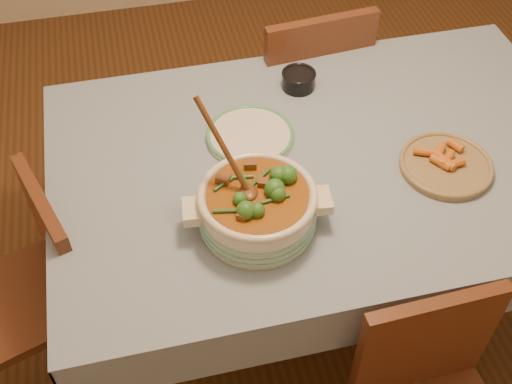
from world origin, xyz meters
TOP-DOWN VIEW (x-y plane):
  - floor at (0.00, 0.00)m, footprint 4.50×4.50m
  - dining_table at (0.00, 0.00)m, footprint 1.68×1.08m
  - stew_casserole at (-0.27, -0.22)m, footprint 0.41×0.34m
  - white_plate at (-0.21, 0.13)m, footprint 0.35×0.35m
  - condiment_bowl at (0.00, 0.34)m, footprint 0.14×0.14m
  - fried_plate at (0.33, -0.14)m, footprint 0.31×0.31m
  - chair_far at (0.13, 0.62)m, footprint 0.45×0.45m
  - chair_left at (-0.94, -0.05)m, footprint 0.48×0.48m

SIDE VIEW (x-z plane):
  - floor at x=0.00m, z-range 0.00..0.00m
  - chair_left at x=-0.94m, z-range 0.05..0.87m
  - chair_far at x=0.13m, z-range 0.06..0.96m
  - dining_table at x=0.00m, z-range 0.29..1.04m
  - white_plate at x=-0.21m, z-range 0.76..0.78m
  - fried_plate at x=0.33m, z-range 0.75..0.80m
  - condiment_bowl at x=0.00m, z-range 0.76..0.82m
  - stew_casserole at x=-0.27m, z-range 0.65..1.03m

